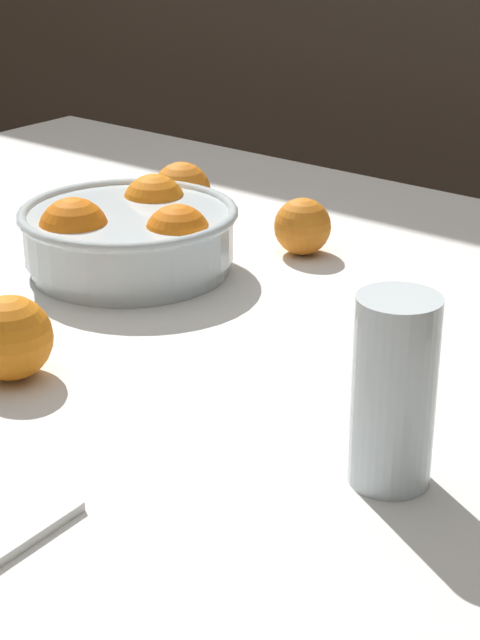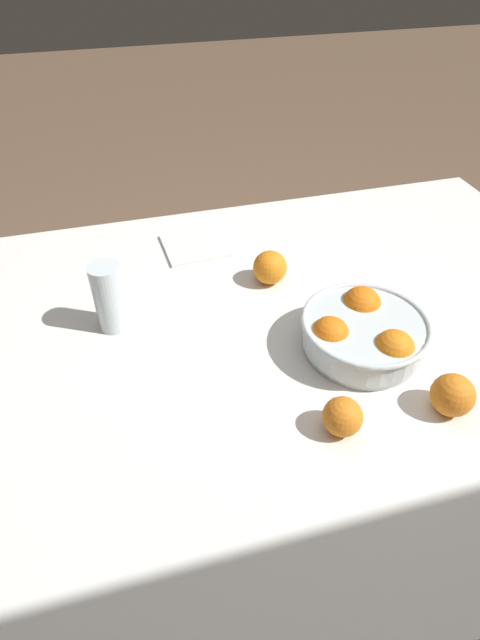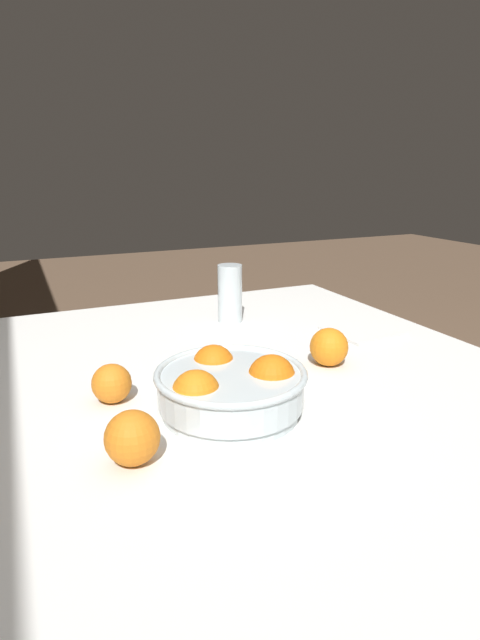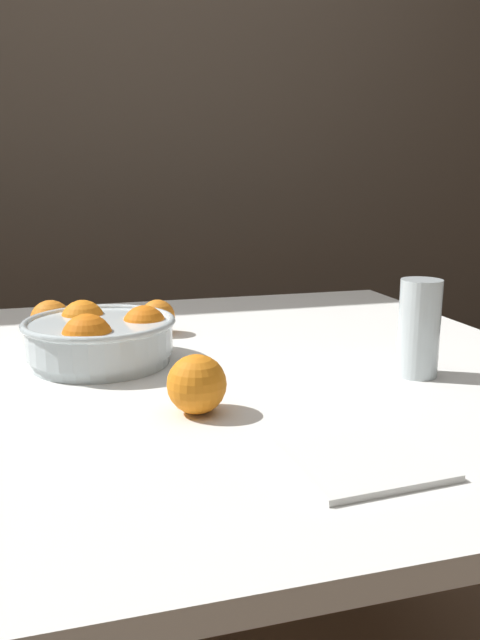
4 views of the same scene
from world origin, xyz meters
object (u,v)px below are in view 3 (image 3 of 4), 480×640
object	(u,v)px
orange_loose_aside	(112,383)
orange_loose_front	(329,347)
juice_glass	(230,297)
orange_loose_near_bowl	(132,438)
fruit_bowl	(231,387)

from	to	relation	value
orange_loose_aside	orange_loose_front	bearing A→B (deg)	-91.64
juice_glass	orange_loose_near_bowl	world-z (taller)	juice_glass
juice_glass	orange_loose_front	world-z (taller)	juice_glass
juice_glass	orange_loose_aside	xyz separation A→B (m)	(-0.36, 0.39, -0.03)
fruit_bowl	orange_loose_near_bowl	world-z (taller)	fruit_bowl
fruit_bowl	orange_loose_aside	world-z (taller)	fruit_bowl
orange_loose_front	orange_loose_near_bowl	bearing A→B (deg)	112.94
fruit_bowl	juice_glass	bearing A→B (deg)	-23.15
juice_glass	orange_loose_front	bearing A→B (deg)	-169.98
orange_loose_near_bowl	orange_loose_front	world-z (taller)	orange_loose_front
orange_loose_near_bowl	juice_glass	bearing A→B (deg)	-34.72
juice_glass	orange_loose_aside	world-z (taller)	juice_glass
fruit_bowl	juice_glass	size ratio (longest dim) A/B	1.65
orange_loose_aside	juice_glass	bearing A→B (deg)	-46.79
fruit_bowl	orange_loose_aside	xyz separation A→B (m)	(0.12, 0.18, -0.01)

